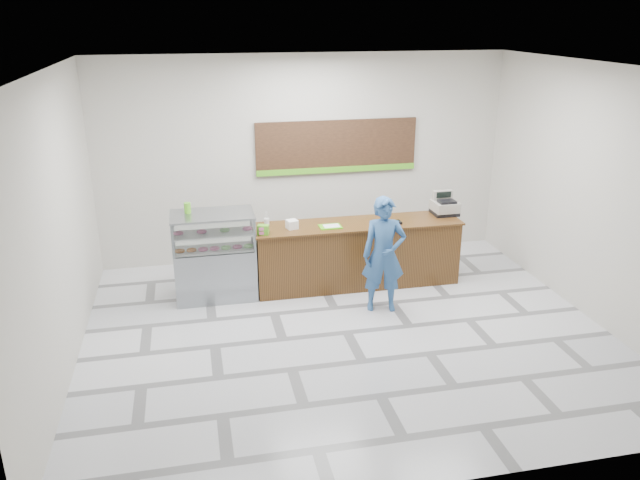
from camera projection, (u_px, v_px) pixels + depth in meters
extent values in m
plane|color=silver|center=(347.00, 332.00, 8.50)|extent=(7.00, 7.00, 0.00)
plane|color=beige|center=(305.00, 159.00, 10.65)|extent=(7.00, 0.00, 7.00)
plane|color=silver|center=(352.00, 67.00, 7.30)|extent=(7.00, 7.00, 0.00)
cube|color=#593716|center=(357.00, 255.00, 9.86)|extent=(3.20, 0.70, 1.00)
cube|color=#593716|center=(358.00, 224.00, 9.68)|extent=(3.26, 0.76, 0.03)
cube|color=gray|center=(216.00, 272.00, 9.46)|extent=(1.20, 0.70, 0.80)
cube|color=white|center=(213.00, 232.00, 9.23)|extent=(1.20, 0.70, 0.50)
cube|color=gray|center=(212.00, 215.00, 9.14)|extent=(1.22, 0.72, 0.03)
cube|color=silver|center=(214.00, 246.00, 9.31)|extent=(1.14, 0.64, 0.02)
cube|color=silver|center=(213.00, 231.00, 9.23)|extent=(1.14, 0.64, 0.02)
torus|color=#A65822|center=(180.00, 249.00, 9.11)|extent=(0.15, 0.15, 0.05)
torus|color=#A65822|center=(191.00, 248.00, 9.14)|extent=(0.15, 0.15, 0.05)
torus|color=#DC6398|center=(203.00, 247.00, 9.18)|extent=(0.15, 0.15, 0.05)
torus|color=#DC6398|center=(214.00, 246.00, 9.21)|extent=(0.15, 0.15, 0.05)
torus|color=#9DEC84|center=(226.00, 246.00, 9.24)|extent=(0.15, 0.15, 0.05)
torus|color=#DC6398|center=(237.00, 245.00, 9.27)|extent=(0.15, 0.15, 0.05)
torus|color=#9DEC84|center=(248.00, 244.00, 9.31)|extent=(0.15, 0.15, 0.05)
torus|color=#DC6398|center=(178.00, 230.00, 9.17)|extent=(0.15, 0.15, 0.05)
torus|color=#DC6398|center=(201.00, 229.00, 9.23)|extent=(0.15, 0.15, 0.05)
torus|color=#9DEC84|center=(224.00, 227.00, 9.30)|extent=(0.15, 0.15, 0.05)
torus|color=#DC6398|center=(246.00, 226.00, 9.36)|extent=(0.15, 0.15, 0.05)
cube|color=black|center=(337.00, 146.00, 10.66)|extent=(2.80, 0.05, 0.90)
cube|color=#55B120|center=(337.00, 170.00, 10.77)|extent=(2.80, 0.02, 0.10)
cube|color=black|center=(444.00, 212.00, 10.10)|extent=(0.38, 0.38, 0.06)
cube|color=gray|center=(445.00, 206.00, 10.06)|extent=(0.40, 0.41, 0.15)
cube|color=black|center=(447.00, 202.00, 9.96)|extent=(0.27, 0.20, 0.04)
cube|color=gray|center=(443.00, 195.00, 10.11)|extent=(0.33, 0.10, 0.15)
cube|color=black|center=(444.00, 195.00, 10.06)|extent=(0.25, 0.02, 0.10)
cube|color=black|center=(398.00, 222.00, 9.66)|extent=(0.08, 0.15, 0.04)
cube|color=#51C311|center=(330.00, 227.00, 9.49)|extent=(0.34, 0.25, 0.02)
cube|color=white|center=(331.00, 226.00, 9.49)|extent=(0.25, 0.17, 0.00)
cube|color=white|center=(292.00, 224.00, 9.41)|extent=(0.19, 0.19, 0.13)
cylinder|color=silver|center=(267.00, 222.00, 9.52)|extent=(0.08, 0.08, 0.12)
cube|color=#55B120|center=(263.00, 230.00, 9.15)|extent=(0.19, 0.15, 0.14)
cylinder|color=#DC6398|center=(385.00, 223.00, 9.68)|extent=(0.17, 0.17, 0.00)
cylinder|color=#55B120|center=(188.00, 208.00, 9.15)|extent=(0.10, 0.10, 0.15)
cylinder|color=#55B120|center=(188.00, 209.00, 9.16)|extent=(0.08, 0.08, 0.12)
imported|color=#2C558B|center=(384.00, 255.00, 8.91)|extent=(0.69, 0.52, 1.70)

